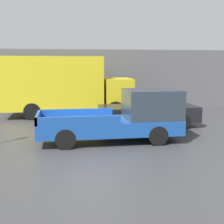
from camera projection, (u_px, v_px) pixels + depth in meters
The scene contains 5 objects.
ground_plane at pixel (90, 140), 12.60m from camera, with size 60.00×60.00×0.00m, color #3D3D3F.
building_wall at pixel (78, 80), 20.65m from camera, with size 28.00×0.15×3.99m.
pickup_truck at pixel (125, 117), 12.41m from camera, with size 5.59×2.03×2.05m.
car at pixel (149, 109), 15.32m from camera, with size 4.73×2.02×1.71m.
delivery_truck at pixel (62, 85), 18.25m from camera, with size 7.43×2.51×3.48m.
Camera 1 is at (-1.10, -12.25, 3.09)m, focal length 50.00 mm.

